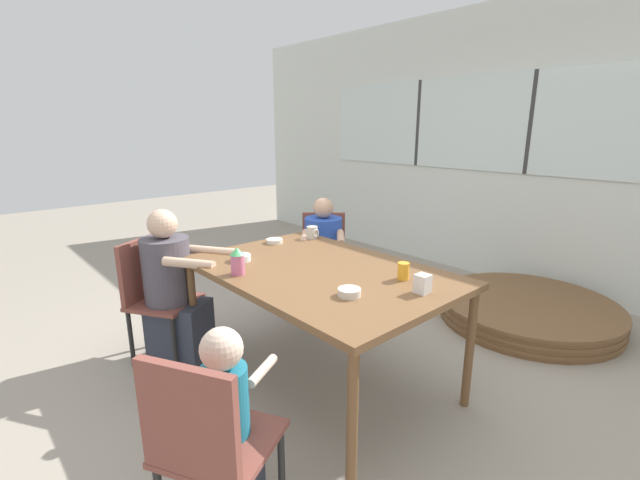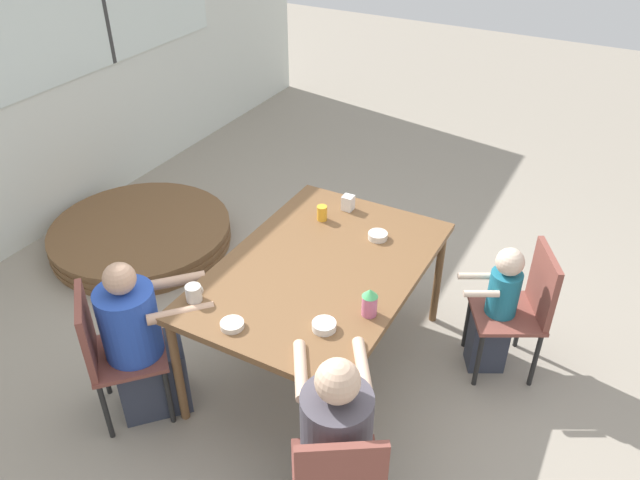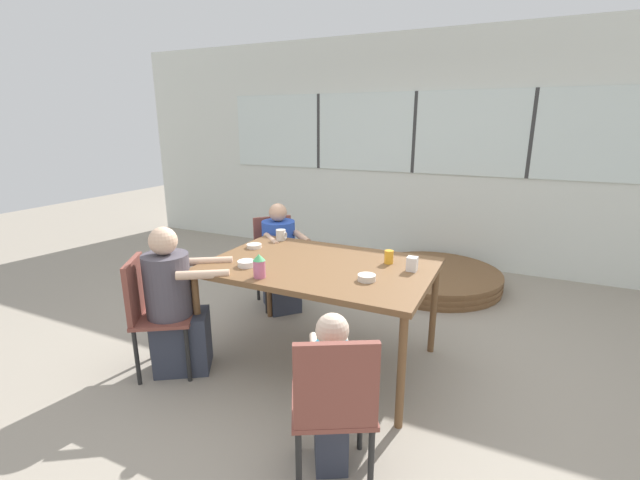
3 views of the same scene
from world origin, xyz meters
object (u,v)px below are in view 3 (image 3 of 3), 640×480
object	(u,v)px
sippy_cup	(259,266)
bowl_fruit	(367,278)
coffee_mug	(281,235)
person_toddler	(331,396)
person_woman_green_shirt	(175,308)
person_man_blue_shirt	(280,263)
juice_glass	(389,257)
milk_carton_small	(412,264)
folded_table_stack	(434,278)
bowl_white_shallow	(254,246)
chair_for_woman_green_shirt	(150,306)
chair_for_toddler	(334,400)
chair_for_man_blue_shirt	(275,253)
bowl_cereal	(246,263)

from	to	relation	value
sippy_cup	bowl_fruit	distance (m)	0.71
coffee_mug	person_toddler	bearing A→B (deg)	-51.73
person_woman_green_shirt	sippy_cup	size ratio (longest dim) A/B	6.69
person_man_blue_shirt	juice_glass	world-z (taller)	person_man_blue_shirt
person_man_blue_shirt	milk_carton_small	bearing A→B (deg)	110.85
sippy_cup	folded_table_stack	size ratio (longest dim) A/B	0.11
person_woman_green_shirt	milk_carton_small	bearing A→B (deg)	82.32
bowl_white_shallow	folded_table_stack	bearing A→B (deg)	56.92
chair_for_woman_green_shirt	chair_for_toddler	world-z (taller)	same
bowl_fruit	chair_for_man_blue_shirt	bearing A→B (deg)	142.28
chair_for_toddler	person_toddler	size ratio (longest dim) A/B	0.97
chair_for_woman_green_shirt	coffee_mug	distance (m)	1.21
bowl_fruit	bowl_white_shallow	bearing A→B (deg)	163.69
juice_glass	milk_carton_small	xyz separation A→B (m)	(0.19, -0.09, 0.00)
chair_for_woman_green_shirt	chair_for_toddler	xyz separation A→B (m)	(1.60, -0.42, 0.00)
juice_glass	milk_carton_small	size ratio (longest dim) A/B	0.98
chair_for_woman_green_shirt	chair_for_man_blue_shirt	size ratio (longest dim) A/B	1.00
person_toddler	juice_glass	distance (m)	1.22
person_toddler	sippy_cup	bearing A→B (deg)	117.30
juice_glass	bowl_fruit	xyz separation A→B (m)	(-0.03, -0.40, -0.03)
person_woman_green_shirt	bowl_fruit	xyz separation A→B (m)	(1.30, 0.38, 0.31)
sippy_cup	milk_carton_small	xyz separation A→B (m)	(0.88, 0.56, -0.03)
bowl_white_shallow	bowl_fruit	size ratio (longest dim) A/B	1.02
person_man_blue_shirt	bowl_white_shallow	world-z (taller)	person_man_blue_shirt
person_toddler	milk_carton_small	size ratio (longest dim) A/B	8.96
person_woman_green_shirt	chair_for_toddler	bearing A→B (deg)	38.43
sippy_cup	juice_glass	bearing A→B (deg)	43.15
folded_table_stack	coffee_mug	bearing A→B (deg)	-126.06
chair_for_toddler	person_man_blue_shirt	size ratio (longest dim) A/B	0.83
person_woman_green_shirt	coffee_mug	world-z (taller)	person_woman_green_shirt
chair_for_woman_green_shirt	coffee_mug	xyz separation A→B (m)	(0.44, 1.09, 0.31)
person_toddler	coffee_mug	xyz separation A→B (m)	(-1.08, 1.37, 0.39)
juice_glass	bowl_fruit	distance (m)	0.40
person_toddler	bowl_white_shallow	distance (m)	1.62
person_man_blue_shirt	person_toddler	xyz separation A→B (m)	(1.26, -1.64, -0.03)
milk_carton_small	chair_for_toddler	bearing A→B (deg)	-92.95
person_man_blue_shirt	chair_for_woman_green_shirt	bearing A→B (deg)	32.23
sippy_cup	bowl_cereal	xyz separation A→B (m)	(-0.21, 0.15, -0.06)
chair_for_woman_green_shirt	juice_glass	world-z (taller)	juice_glass
coffee_mug	bowl_white_shallow	distance (m)	0.31
chair_for_man_blue_shirt	folded_table_stack	world-z (taller)	chair_for_man_blue_shirt
milk_carton_small	bowl_fruit	xyz separation A→B (m)	(-0.22, -0.31, -0.03)
bowl_cereal	bowl_fruit	distance (m)	0.87
bowl_white_shallow	bowl_cereal	world-z (taller)	bowl_cereal
chair_for_woman_green_shirt	bowl_white_shallow	size ratio (longest dim) A/B	7.13
chair_for_man_blue_shirt	milk_carton_small	world-z (taller)	milk_carton_small
person_woman_green_shirt	chair_for_man_blue_shirt	bearing A→B (deg)	147.71
juice_glass	chair_for_man_blue_shirt	bearing A→B (deg)	155.56
person_man_blue_shirt	juice_glass	distance (m)	1.35
person_woman_green_shirt	sippy_cup	xyz separation A→B (m)	(0.64, 0.14, 0.37)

